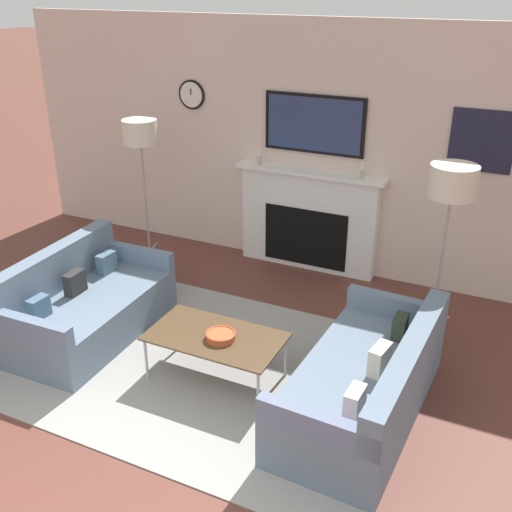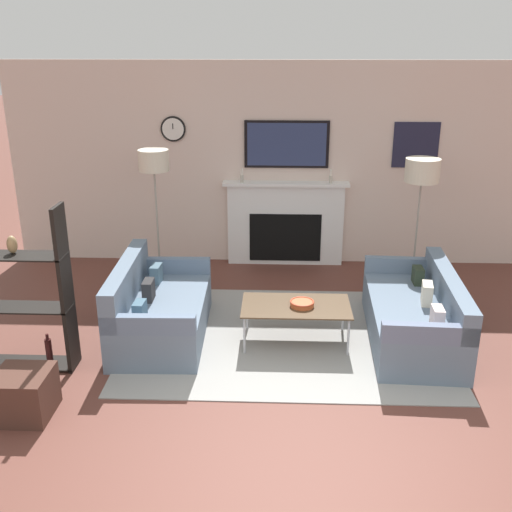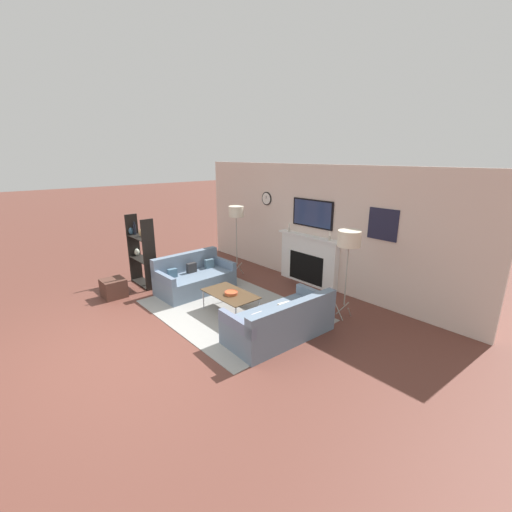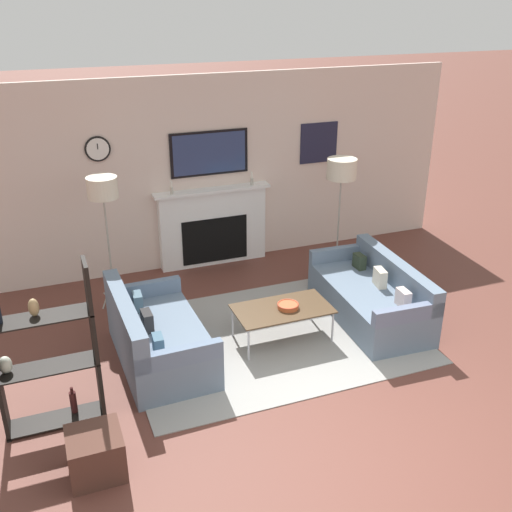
{
  "view_description": "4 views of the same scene",
  "coord_description": "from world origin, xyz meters",
  "px_view_note": "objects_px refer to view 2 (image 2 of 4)",
  "views": [
    {
      "loc": [
        2.16,
        -1.56,
        3.06
      ],
      "look_at": [
        0.18,
        2.6,
        0.89
      ],
      "focal_mm": 42.0,
      "sensor_mm": 36.0,
      "label": 1
    },
    {
      "loc": [
        -0.09,
        -3.51,
        2.95
      ],
      "look_at": [
        -0.34,
        2.64,
        0.71
      ],
      "focal_mm": 42.0,
      "sensor_mm": 36.0,
      "label": 2
    },
    {
      "loc": [
        4.85,
        -1.52,
        2.88
      ],
      "look_at": [
        0.03,
        2.71,
        0.99
      ],
      "focal_mm": 24.0,
      "sensor_mm": 36.0,
      "label": 3
    },
    {
      "loc": [
        -2.31,
        -3.43,
        3.71
      ],
      "look_at": [
        -0.14,
        2.24,
        1.0
      ],
      "focal_mm": 42.0,
      "sensor_mm": 36.0,
      "label": 4
    }
  ],
  "objects_px": {
    "couch_left": "(158,311)",
    "coffee_table": "(296,307)",
    "decorative_bowl": "(302,303)",
    "floor_lamp_right": "(422,172)",
    "couch_right": "(416,316)",
    "ottoman": "(24,394)",
    "floor_lamp_left": "(154,163)",
    "shelf_unit": "(18,292)"
  },
  "relations": [
    {
      "from": "couch_left",
      "to": "shelf_unit",
      "type": "bearing_deg",
      "value": -149.49
    },
    {
      "from": "decorative_bowl",
      "to": "coffee_table",
      "type": "bearing_deg",
      "value": 160.74
    },
    {
      "from": "floor_lamp_right",
      "to": "couch_right",
      "type": "bearing_deg",
      "value": -100.41
    },
    {
      "from": "ottoman",
      "to": "couch_right",
      "type": "bearing_deg",
      "value": 22.55
    },
    {
      "from": "shelf_unit",
      "to": "ottoman",
      "type": "distance_m",
      "value": 1.02
    },
    {
      "from": "couch_left",
      "to": "coffee_table",
      "type": "distance_m",
      "value": 1.44
    },
    {
      "from": "ottoman",
      "to": "coffee_table",
      "type": "bearing_deg",
      "value": 30.97
    },
    {
      "from": "decorative_bowl",
      "to": "floor_lamp_right",
      "type": "height_order",
      "value": "floor_lamp_right"
    },
    {
      "from": "couch_left",
      "to": "floor_lamp_right",
      "type": "distance_m",
      "value": 3.46
    },
    {
      "from": "couch_left",
      "to": "couch_right",
      "type": "height_order",
      "value": "couch_left"
    },
    {
      "from": "decorative_bowl",
      "to": "shelf_unit",
      "type": "height_order",
      "value": "shelf_unit"
    },
    {
      "from": "floor_lamp_right",
      "to": "ottoman",
      "type": "distance_m",
      "value": 4.88
    },
    {
      "from": "floor_lamp_right",
      "to": "shelf_unit",
      "type": "height_order",
      "value": "floor_lamp_right"
    },
    {
      "from": "shelf_unit",
      "to": "couch_right",
      "type": "bearing_deg",
      "value": 9.94
    },
    {
      "from": "decorative_bowl",
      "to": "floor_lamp_right",
      "type": "bearing_deg",
      "value": 46.44
    },
    {
      "from": "couch_right",
      "to": "ottoman",
      "type": "height_order",
      "value": "couch_right"
    },
    {
      "from": "ottoman",
      "to": "floor_lamp_left",
      "type": "bearing_deg",
      "value": 78.39
    },
    {
      "from": "decorative_bowl",
      "to": "floor_lamp_right",
      "type": "relative_size",
      "value": 0.15
    },
    {
      "from": "couch_right",
      "to": "decorative_bowl",
      "type": "distance_m",
      "value": 1.2
    },
    {
      "from": "decorative_bowl",
      "to": "shelf_unit",
      "type": "relative_size",
      "value": 0.16
    },
    {
      "from": "couch_right",
      "to": "floor_lamp_right",
      "type": "distance_m",
      "value": 1.86
    },
    {
      "from": "couch_left",
      "to": "floor_lamp_left",
      "type": "height_order",
      "value": "floor_lamp_left"
    },
    {
      "from": "floor_lamp_right",
      "to": "ottoman",
      "type": "bearing_deg",
      "value": -142.86
    },
    {
      "from": "couch_left",
      "to": "coffee_table",
      "type": "height_order",
      "value": "couch_left"
    },
    {
      "from": "coffee_table",
      "to": "floor_lamp_left",
      "type": "bearing_deg",
      "value": 138.54
    },
    {
      "from": "decorative_bowl",
      "to": "floor_lamp_left",
      "type": "xyz_separation_m",
      "value": [
        -1.74,
        1.51,
        1.11
      ]
    },
    {
      "from": "floor_lamp_right",
      "to": "floor_lamp_left",
      "type": "bearing_deg",
      "value": 180.0
    },
    {
      "from": "floor_lamp_left",
      "to": "floor_lamp_right",
      "type": "relative_size",
      "value": 1.05
    },
    {
      "from": "couch_right",
      "to": "shelf_unit",
      "type": "xyz_separation_m",
      "value": [
        -3.81,
        -0.67,
        0.5
      ]
    },
    {
      "from": "couch_left",
      "to": "floor_lamp_right",
      "type": "relative_size",
      "value": 0.99
    },
    {
      "from": "floor_lamp_left",
      "to": "couch_right",
      "type": "bearing_deg",
      "value": -25.5
    },
    {
      "from": "couch_right",
      "to": "ottoman",
      "type": "distance_m",
      "value": 3.79
    },
    {
      "from": "decorative_bowl",
      "to": "ottoman",
      "type": "relative_size",
      "value": 0.55
    },
    {
      "from": "couch_left",
      "to": "floor_lamp_right",
      "type": "xyz_separation_m",
      "value": [
        2.93,
        1.39,
        1.2
      ]
    },
    {
      "from": "ottoman",
      "to": "shelf_unit",
      "type": "bearing_deg",
      "value": 111.22
    },
    {
      "from": "floor_lamp_right",
      "to": "shelf_unit",
      "type": "relative_size",
      "value": 1.03
    },
    {
      "from": "decorative_bowl",
      "to": "floor_lamp_left",
      "type": "bearing_deg",
      "value": 139.13
    },
    {
      "from": "coffee_table",
      "to": "shelf_unit",
      "type": "relative_size",
      "value": 0.69
    },
    {
      "from": "floor_lamp_right",
      "to": "ottoman",
      "type": "height_order",
      "value": "floor_lamp_right"
    },
    {
      "from": "couch_right",
      "to": "decorative_bowl",
      "type": "relative_size",
      "value": 7.43
    },
    {
      "from": "couch_right",
      "to": "coffee_table",
      "type": "bearing_deg",
      "value": -175.64
    },
    {
      "from": "decorative_bowl",
      "to": "couch_left",
      "type": "bearing_deg",
      "value": 175.56
    }
  ]
}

